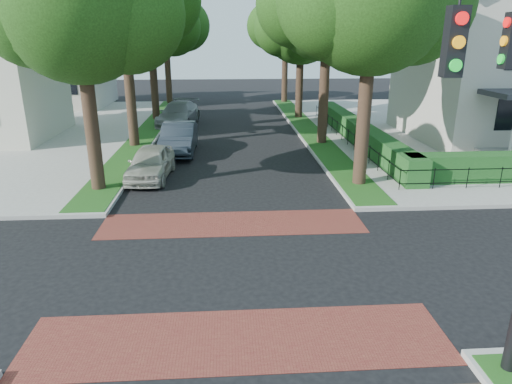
% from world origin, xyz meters
% --- Properties ---
extents(ground, '(120.00, 120.00, 0.00)m').
position_xyz_m(ground, '(0.00, 0.00, 0.00)').
color(ground, black).
rests_on(ground, ground).
extents(sidewalk_ne, '(30.00, 30.00, 0.15)m').
position_xyz_m(sidewalk_ne, '(19.50, 19.00, 0.07)').
color(sidewalk_ne, gray).
rests_on(sidewalk_ne, ground).
extents(crosswalk_far, '(9.00, 2.20, 0.01)m').
position_xyz_m(crosswalk_far, '(0.00, 3.20, 0.01)').
color(crosswalk_far, maroon).
rests_on(crosswalk_far, ground).
extents(crosswalk_near, '(9.00, 2.20, 0.01)m').
position_xyz_m(crosswalk_near, '(0.00, -3.20, 0.01)').
color(crosswalk_near, maroon).
rests_on(crosswalk_near, ground).
extents(grass_strip_ne, '(1.60, 29.80, 0.02)m').
position_xyz_m(grass_strip_ne, '(5.40, 19.10, 0.16)').
color(grass_strip_ne, '#1C4213').
rests_on(grass_strip_ne, sidewalk_ne).
extents(grass_strip_nw, '(1.60, 29.80, 0.02)m').
position_xyz_m(grass_strip_nw, '(-5.40, 19.10, 0.16)').
color(grass_strip_nw, '#1C4213').
rests_on(grass_strip_nw, sidewalk_nw).
extents(tree_right_mid, '(8.25, 7.09, 11.22)m').
position_xyz_m(tree_right_mid, '(5.61, 15.25, 7.99)').
color(tree_right_mid, black).
rests_on(tree_right_mid, sidewalk_ne).
extents(tree_right_far, '(7.25, 6.23, 9.74)m').
position_xyz_m(tree_right_far, '(5.60, 24.22, 6.91)').
color(tree_right_far, black).
rests_on(tree_right_far, sidewalk_ne).
extents(tree_right_back, '(7.50, 6.45, 10.20)m').
position_xyz_m(tree_right_back, '(5.60, 33.23, 7.27)').
color(tree_right_back, black).
rests_on(tree_right_back, sidewalk_ne).
extents(tree_left_near, '(7.50, 6.45, 10.20)m').
position_xyz_m(tree_left_near, '(-5.40, 7.23, 7.27)').
color(tree_left_near, black).
rests_on(tree_left_near, sidewalk_nw).
extents(tree_left_far, '(7.00, 6.02, 9.86)m').
position_xyz_m(tree_left_far, '(-5.40, 24.22, 7.12)').
color(tree_left_far, black).
rests_on(tree_left_far, sidewalk_nw).
extents(tree_left_back, '(7.75, 6.66, 10.44)m').
position_xyz_m(tree_left_back, '(-5.40, 33.24, 7.41)').
color(tree_left_back, black).
rests_on(tree_left_back, sidewalk_nw).
extents(hedge_main_road, '(1.00, 18.00, 1.20)m').
position_xyz_m(hedge_main_road, '(7.70, 15.00, 0.75)').
color(hedge_main_road, '#174419').
rests_on(hedge_main_road, sidewalk_ne).
extents(fence_main_road, '(0.06, 18.00, 0.90)m').
position_xyz_m(fence_main_road, '(6.90, 15.00, 0.60)').
color(fence_main_road, black).
rests_on(fence_main_road, sidewalk_ne).
extents(house_left_far, '(10.00, 9.00, 10.14)m').
position_xyz_m(house_left_far, '(-15.49, 31.99, 5.04)').
color(house_left_far, beige).
rests_on(house_left_far, sidewalk_nw).
extents(parked_car_front, '(1.98, 4.41, 1.47)m').
position_xyz_m(parked_car_front, '(-3.60, 8.80, 0.73)').
color(parked_car_front, '#B2B1A0').
rests_on(parked_car_front, ground).
extents(parked_car_middle, '(1.79, 5.02, 1.65)m').
position_xyz_m(parked_car_middle, '(-2.78, 13.55, 0.83)').
color(parked_car_middle, '#202830').
rests_on(parked_car_middle, ground).
extents(parked_car_rear, '(3.14, 5.99, 1.66)m').
position_xyz_m(parked_car_rear, '(-3.60, 21.99, 0.83)').
color(parked_car_rear, gray).
rests_on(parked_car_rear, ground).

